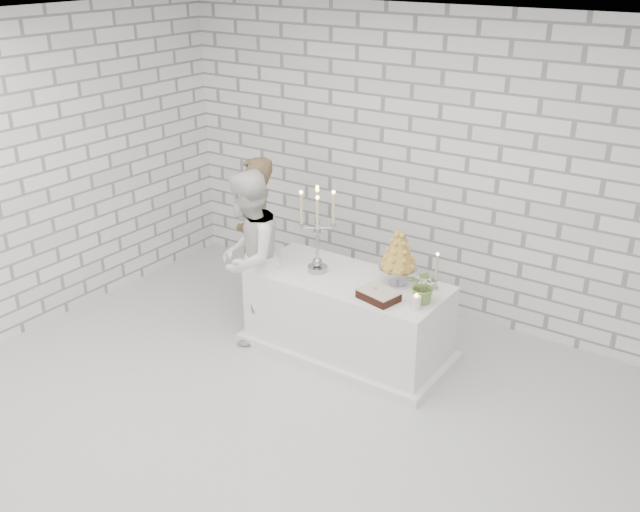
{
  "coord_description": "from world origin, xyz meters",
  "views": [
    {
      "loc": [
        2.85,
        -3.66,
        3.5
      ],
      "look_at": [
        -0.3,
        0.94,
        1.05
      ],
      "focal_mm": 40.24,
      "sensor_mm": 36.0,
      "label": 1
    }
  ],
  "objects_px": {
    "groom": "(256,236)",
    "cake_table": "(347,315)",
    "bride": "(248,258)",
    "candelabra": "(317,231)",
    "croquembouche": "(398,257)"
  },
  "relations": [
    {
      "from": "candelabra",
      "to": "croquembouche",
      "type": "height_order",
      "value": "candelabra"
    },
    {
      "from": "candelabra",
      "to": "cake_table",
      "type": "bearing_deg",
      "value": 6.06
    },
    {
      "from": "cake_table",
      "to": "groom",
      "type": "height_order",
      "value": "groom"
    },
    {
      "from": "groom",
      "to": "bride",
      "type": "bearing_deg",
      "value": -2.45
    },
    {
      "from": "groom",
      "to": "croquembouche",
      "type": "bearing_deg",
      "value": 52.75
    },
    {
      "from": "groom",
      "to": "candelabra",
      "type": "xyz_separation_m",
      "value": [
        0.92,
        -0.25,
        0.34
      ]
    },
    {
      "from": "bride",
      "to": "cake_table",
      "type": "bearing_deg",
      "value": 89.78
    },
    {
      "from": "croquembouche",
      "to": "candelabra",
      "type": "bearing_deg",
      "value": -166.35
    },
    {
      "from": "bride",
      "to": "candelabra",
      "type": "height_order",
      "value": "bride"
    },
    {
      "from": "groom",
      "to": "cake_table",
      "type": "bearing_deg",
      "value": 45.31
    },
    {
      "from": "bride",
      "to": "candelabra",
      "type": "distance_m",
      "value": 0.72
    },
    {
      "from": "cake_table",
      "to": "bride",
      "type": "distance_m",
      "value": 1.05
    },
    {
      "from": "cake_table",
      "to": "candelabra",
      "type": "relative_size",
      "value": 2.27
    },
    {
      "from": "cake_table",
      "to": "groom",
      "type": "xyz_separation_m",
      "value": [
        -1.23,
        0.21,
        0.43
      ]
    },
    {
      "from": "groom",
      "to": "bride",
      "type": "height_order",
      "value": "bride"
    }
  ]
}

